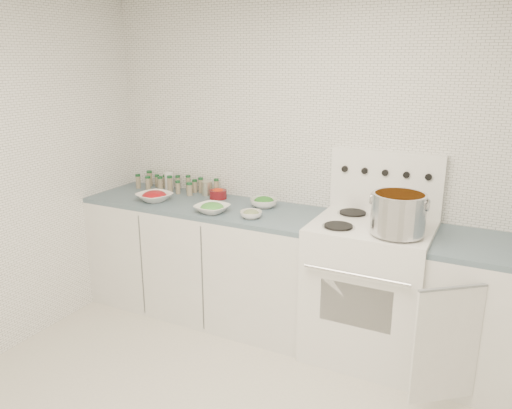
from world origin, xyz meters
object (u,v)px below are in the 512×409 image
(bowl_tomato, at_px, (154,196))
(bowl_snowpea, at_px, (212,208))
(stove, at_px, (369,285))
(stock_pot, at_px, (398,212))

(bowl_tomato, distance_m, bowl_snowpea, 0.56)
(stove, height_order, bowl_snowpea, stove)
(bowl_tomato, xyz_separation_m, bowl_snowpea, (0.56, -0.06, -0.00))
(stove, relative_size, bowl_tomato, 4.43)
(bowl_snowpea, bearing_deg, bowl_tomato, 173.87)
(stock_pot, xyz_separation_m, bowl_snowpea, (-1.30, -0.01, -0.15))
(stock_pot, distance_m, bowl_snowpea, 1.30)
(stock_pot, relative_size, bowl_snowpea, 1.32)
(stove, distance_m, bowl_snowpea, 1.21)
(bowl_tomato, height_order, bowl_snowpea, bowl_tomato)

